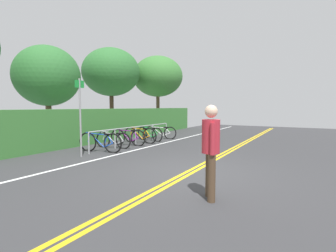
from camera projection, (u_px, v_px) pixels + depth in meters
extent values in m
cube|color=#353538|center=(190.00, 173.00, 6.38)|extent=(33.45, 11.76, 0.05)
cube|color=gold|center=(193.00, 172.00, 6.33)|extent=(30.10, 0.10, 0.00)
cube|color=gold|center=(187.00, 172.00, 6.41)|extent=(30.10, 0.10, 0.00)
cube|color=white|center=(99.00, 159.00, 7.97)|extent=(30.10, 0.12, 0.00)
cylinder|color=#9EA0A5|center=(89.00, 143.00, 8.77)|extent=(0.05, 0.05, 0.77)
cylinder|color=#9EA0A5|center=(115.00, 139.00, 9.93)|extent=(0.05, 0.05, 0.77)
cylinder|color=#9EA0A5|center=(136.00, 136.00, 11.10)|extent=(0.05, 0.05, 0.77)
cylinder|color=#9EA0A5|center=(152.00, 133.00, 12.26)|extent=(0.05, 0.05, 0.77)
cylinder|color=#9EA0A5|center=(166.00, 131.00, 13.42)|extent=(0.05, 0.05, 0.77)
cylinder|color=#9EA0A5|center=(136.00, 127.00, 11.07)|extent=(5.39, 0.04, 0.04)
torus|color=black|center=(88.00, 142.00, 9.34)|extent=(0.19, 0.75, 0.75)
torus|color=black|center=(113.00, 143.00, 8.99)|extent=(0.19, 0.75, 0.75)
cylinder|color=#1947B7|center=(97.00, 140.00, 9.20)|extent=(0.15, 0.61, 0.51)
cylinder|color=#1947B7|center=(98.00, 134.00, 9.16)|extent=(0.17, 0.73, 0.07)
cylinder|color=#1947B7|center=(105.00, 141.00, 9.08)|extent=(0.07, 0.18, 0.46)
cylinder|color=#1947B7|center=(108.00, 145.00, 9.06)|extent=(0.11, 0.39, 0.19)
cylinder|color=#1947B7|center=(110.00, 139.00, 9.01)|extent=(0.08, 0.27, 0.32)
cylinder|color=#1947B7|center=(89.00, 138.00, 9.31)|extent=(0.06, 0.15, 0.34)
cube|color=black|center=(107.00, 134.00, 9.04)|extent=(0.12, 0.21, 0.05)
cylinder|color=#1947B7|center=(90.00, 132.00, 9.28)|extent=(0.46, 0.11, 0.03)
torus|color=black|center=(103.00, 140.00, 10.22)|extent=(0.16, 0.67, 0.67)
torus|color=black|center=(123.00, 141.00, 9.87)|extent=(0.16, 0.67, 0.67)
cylinder|color=silver|center=(110.00, 138.00, 10.08)|extent=(0.12, 0.55, 0.46)
cylinder|color=silver|center=(112.00, 134.00, 10.05)|extent=(0.13, 0.66, 0.07)
cylinder|color=silver|center=(117.00, 139.00, 9.97)|extent=(0.06, 0.16, 0.41)
cylinder|color=silver|center=(120.00, 143.00, 9.94)|extent=(0.09, 0.35, 0.17)
cylinder|color=silver|center=(121.00, 138.00, 9.90)|extent=(0.07, 0.24, 0.28)
cylinder|color=silver|center=(104.00, 136.00, 10.19)|extent=(0.06, 0.13, 0.30)
cube|color=black|center=(119.00, 134.00, 9.93)|extent=(0.11, 0.21, 0.05)
cylinder|color=silver|center=(105.00, 132.00, 10.16)|extent=(0.46, 0.10, 0.03)
torus|color=black|center=(118.00, 137.00, 10.98)|extent=(0.14, 0.73, 0.73)
torus|color=black|center=(138.00, 138.00, 10.58)|extent=(0.14, 0.73, 0.73)
cylinder|color=purple|center=(125.00, 135.00, 10.83)|extent=(0.11, 0.59, 0.50)
cylinder|color=purple|center=(127.00, 131.00, 10.78)|extent=(0.12, 0.70, 0.07)
cylinder|color=purple|center=(132.00, 136.00, 10.69)|extent=(0.06, 0.17, 0.45)
cylinder|color=purple|center=(134.00, 140.00, 10.66)|extent=(0.08, 0.37, 0.18)
cylinder|color=purple|center=(136.00, 135.00, 10.62)|extent=(0.07, 0.26, 0.31)
cylinder|color=purple|center=(119.00, 133.00, 10.95)|extent=(0.05, 0.14, 0.33)
cube|color=black|center=(133.00, 131.00, 10.65)|extent=(0.10, 0.21, 0.05)
cylinder|color=purple|center=(120.00, 129.00, 10.91)|extent=(0.46, 0.08, 0.03)
torus|color=black|center=(131.00, 135.00, 11.75)|extent=(0.09, 0.74, 0.74)
torus|color=black|center=(150.00, 136.00, 11.27)|extent=(0.09, 0.74, 0.74)
cylinder|color=orange|center=(138.00, 133.00, 11.56)|extent=(0.07, 0.60, 0.51)
cylinder|color=orange|center=(139.00, 129.00, 11.51)|extent=(0.07, 0.71, 0.07)
cylinder|color=orange|center=(144.00, 134.00, 11.40)|extent=(0.04, 0.17, 0.46)
cylinder|color=orange|center=(146.00, 137.00, 11.36)|extent=(0.06, 0.38, 0.19)
cylinder|color=orange|center=(147.00, 133.00, 11.31)|extent=(0.05, 0.26, 0.31)
cylinder|color=orange|center=(132.00, 131.00, 11.71)|extent=(0.04, 0.14, 0.34)
cube|color=black|center=(145.00, 129.00, 11.35)|extent=(0.09, 0.20, 0.05)
cylinder|color=orange|center=(132.00, 127.00, 11.67)|extent=(0.46, 0.05, 0.03)
torus|color=black|center=(142.00, 133.00, 12.60)|extent=(0.20, 0.70, 0.70)
torus|color=black|center=(157.00, 135.00, 11.91)|extent=(0.20, 0.70, 0.70)
cylinder|color=#198C38|center=(148.00, 132.00, 12.34)|extent=(0.15, 0.59, 0.48)
cylinder|color=#198C38|center=(149.00, 128.00, 12.27)|extent=(0.18, 0.70, 0.07)
cylinder|color=#198C38|center=(153.00, 133.00, 12.10)|extent=(0.07, 0.17, 0.43)
cylinder|color=#198C38|center=(154.00, 136.00, 12.04)|extent=(0.11, 0.38, 0.18)
cylinder|color=#198C38|center=(155.00, 132.00, 11.98)|extent=(0.09, 0.26, 0.30)
cylinder|color=#198C38|center=(143.00, 130.00, 12.55)|extent=(0.06, 0.14, 0.32)
cube|color=black|center=(154.00, 128.00, 12.04)|extent=(0.12, 0.21, 0.05)
cylinder|color=#198C38|center=(144.00, 126.00, 12.50)|extent=(0.46, 0.12, 0.03)
torus|color=black|center=(150.00, 133.00, 13.12)|extent=(0.23, 0.66, 0.67)
torus|color=black|center=(170.00, 133.00, 12.85)|extent=(0.23, 0.66, 0.67)
cylinder|color=white|center=(158.00, 131.00, 13.01)|extent=(0.20, 0.60, 0.46)
cylinder|color=white|center=(159.00, 127.00, 12.98)|extent=(0.23, 0.71, 0.07)
cylinder|color=white|center=(164.00, 132.00, 12.92)|extent=(0.08, 0.18, 0.41)
cylinder|color=white|center=(167.00, 134.00, 12.90)|extent=(0.14, 0.38, 0.17)
cylinder|color=white|center=(168.00, 130.00, 12.87)|extent=(0.10, 0.26, 0.29)
cylinder|color=white|center=(151.00, 130.00, 13.10)|extent=(0.07, 0.15, 0.31)
cube|color=black|center=(166.00, 127.00, 12.89)|extent=(0.13, 0.21, 0.05)
cylinder|color=white|center=(152.00, 126.00, 13.07)|extent=(0.45, 0.15, 0.03)
cylinder|color=#4C3826|center=(209.00, 174.00, 4.62)|extent=(0.14, 0.14, 0.84)
cylinder|color=#4C3826|center=(211.00, 178.00, 4.34)|extent=(0.14, 0.14, 0.84)
cylinder|color=#B22633|center=(211.00, 136.00, 4.43)|extent=(0.32, 0.32, 0.60)
sphere|color=beige|center=(211.00, 111.00, 4.39)|extent=(0.23, 0.23, 0.23)
cylinder|color=#B22633|center=(209.00, 136.00, 4.63)|extent=(0.09, 0.09, 0.55)
cylinder|color=#B22633|center=(213.00, 139.00, 4.23)|extent=(0.09, 0.09, 0.55)
cylinder|color=gray|center=(80.00, 118.00, 8.20)|extent=(0.06, 0.06, 2.59)
cube|color=#198C33|center=(79.00, 84.00, 8.12)|extent=(0.36, 0.04, 0.24)
cube|color=#387533|center=(122.00, 123.00, 13.37)|extent=(14.39, 0.83, 1.57)
cylinder|color=brown|center=(49.00, 122.00, 11.93)|extent=(0.26, 0.26, 1.84)
ellipsoid|color=#2D6B30|center=(47.00, 76.00, 11.76)|extent=(3.01, 3.01, 2.83)
cylinder|color=#473323|center=(112.00, 114.00, 15.53)|extent=(0.26, 0.26, 2.47)
ellipsoid|color=#2D6B30|center=(111.00, 72.00, 15.33)|extent=(3.51, 3.51, 2.93)
cylinder|color=brown|center=(158.00, 112.00, 17.94)|extent=(0.24, 0.24, 2.52)
ellipsoid|color=#387533|center=(158.00, 77.00, 17.74)|extent=(3.53, 3.53, 2.87)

